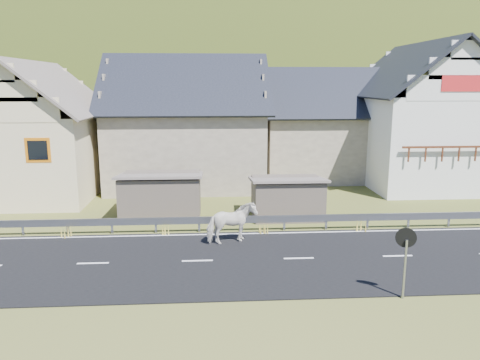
{
  "coord_description": "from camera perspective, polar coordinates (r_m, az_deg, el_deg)",
  "views": [
    {
      "loc": [
        0.55,
        -17.25,
        6.84
      ],
      "look_at": [
        1.9,
        3.59,
        2.49
      ],
      "focal_mm": 35.0,
      "sensor_mm": 36.0,
      "label": 1
    }
  ],
  "objects": [
    {
      "name": "shed_right",
      "position": [
        24.3,
        5.76,
        -2.19
      ],
      "size": [
        3.8,
        2.9,
        2.2
      ],
      "primitive_type": "cube",
      "color": "brown",
      "rests_on": "ground"
    },
    {
      "name": "road",
      "position": [
        18.56,
        -5.23,
        -9.84
      ],
      "size": [
        60.0,
        7.0,
        0.04
      ],
      "primitive_type": "cube",
      "color": "black",
      "rests_on": "ground"
    },
    {
      "name": "horse",
      "position": [
        20.15,
        -1.05,
        -5.28
      ],
      "size": [
        1.65,
        2.31,
        1.78
      ],
      "primitive_type": "imported",
      "rotation": [
        0.0,
        0.0,
        1.94
      ],
      "color": "silver",
      "rests_on": "road"
    },
    {
      "name": "house_stone_b",
      "position": [
        35.37,
        10.21,
        7.37
      ],
      "size": [
        9.8,
        8.8,
        8.1
      ],
      "color": "tan",
      "rests_on": "ground"
    },
    {
      "name": "shed_left",
      "position": [
        24.57,
        -9.57,
        -1.9
      ],
      "size": [
        4.3,
        3.3,
        2.4
      ],
      "primitive_type": "cube",
      "color": "brown",
      "rests_on": "ground"
    },
    {
      "name": "guardrail",
      "position": [
        21.86,
        -5.01,
        -4.96
      ],
      "size": [
        28.1,
        0.09,
        0.75
      ],
      "color": "#93969B",
      "rests_on": "ground"
    },
    {
      "name": "mountain",
      "position": [
        199.12,
        -2.4,
        4.02
      ],
      "size": [
        440.0,
        280.0,
        260.0
      ],
      "primitive_type": "ellipsoid",
      "color": "#253111",
      "rests_on": "ground"
    },
    {
      "name": "house_cream",
      "position": [
        31.19,
        -23.62,
        6.23
      ],
      "size": [
        7.8,
        9.8,
        8.3
      ],
      "color": "beige",
      "rests_on": "ground"
    },
    {
      "name": "house_white",
      "position": [
        34.47,
        21.29,
        8.02
      ],
      "size": [
        8.8,
        10.8,
        9.7
      ],
      "color": "silver",
      "rests_on": "ground"
    },
    {
      "name": "house_stone_a",
      "position": [
        32.36,
        -6.51,
        7.79
      ],
      "size": [
        10.8,
        9.8,
        8.9
      ],
      "color": "tan",
      "rests_on": "ground"
    },
    {
      "name": "traffic_mirror",
      "position": [
        15.88,
        19.52,
        -7.7
      ],
      "size": [
        0.63,
        0.28,
        2.36
      ],
      "rotation": [
        0.0,
        0.0,
        -0.34
      ],
      "color": "#93969B",
      "rests_on": "ground"
    },
    {
      "name": "lane_markings",
      "position": [
        18.55,
        -5.23,
        -9.77
      ],
      "size": [
        60.0,
        6.6,
        0.01
      ],
      "primitive_type": "cube",
      "color": "silver",
      "rests_on": "road"
    },
    {
      "name": "ground",
      "position": [
        18.57,
        -5.22,
        -9.9
      ],
      "size": [
        160.0,
        160.0,
        0.0
      ],
      "primitive_type": "plane",
      "color": "#3B4615",
      "rests_on": "ground"
    }
  ]
}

